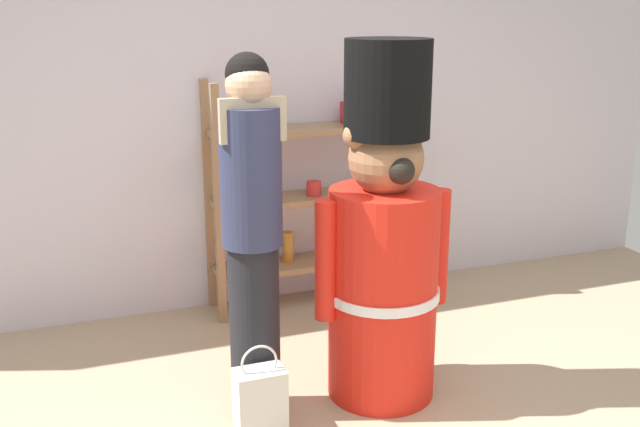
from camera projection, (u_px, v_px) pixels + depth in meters
name	position (u px, v px, depth m)	size (l,w,h in m)	color
back_wall	(251.00, 110.00, 4.81)	(6.40, 0.12, 2.60)	silver
merchandise_shelf	(313.00, 193.00, 4.88)	(1.39, 0.35, 1.52)	#93704C
teddy_bear_guard	(384.00, 247.00, 3.66)	(0.73, 0.57, 1.82)	red
person_shopper	(252.00, 230.00, 3.45)	(0.30, 0.29, 1.77)	black
shopping_bag	(260.00, 401.00, 3.45)	(0.23, 0.15, 0.46)	silver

